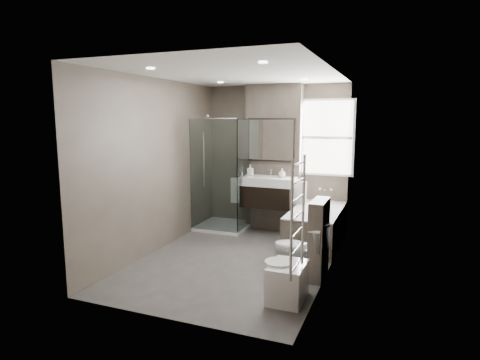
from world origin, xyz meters
The scene contains 15 objects.
room centered at (0.00, 0.00, 1.30)m, with size 2.70×3.90×2.70m.
vanity_pier centered at (0.00, 1.77, 1.30)m, with size 1.00×0.25×2.60m, color #564D44.
vanity centered at (0.00, 1.43, 0.74)m, with size 0.95×0.47×0.66m.
mirror_cabinet centered at (0.00, 1.61, 1.63)m, with size 0.86×0.08×0.76m.
towel_left centered at (-0.56, 1.40, 0.72)m, with size 0.24×0.06×0.44m, color silver.
towel_right centered at (0.56, 1.40, 0.72)m, with size 0.24×0.06×0.44m, color silver.
shower_enclosure centered at (-0.75, 1.35, 0.49)m, with size 0.90×0.90×2.00m.
bathtub centered at (0.92, 1.10, 0.32)m, with size 0.75×1.60×0.57m.
window centered at (0.90, 1.88, 1.68)m, with size 0.98×0.06×1.33m.
toilet centered at (0.97, -0.30, 0.35)m, with size 0.39×0.68×0.70m, color white.
cistern_box centered at (1.21, -0.25, 0.50)m, with size 0.19×0.55×1.00m.
bidet centered at (1.01, -1.04, 0.22)m, with size 0.45×0.52×0.54m.
towel_radiator centered at (1.25, -1.60, 1.12)m, with size 0.03×0.49×1.10m.
soap_bottle_a centered at (-0.32, 1.42, 1.10)m, with size 0.09×0.09×0.20m, color white.
soap_bottle_b centered at (0.24, 1.47, 1.08)m, with size 0.12×0.12×0.15m, color white.
Camera 1 is at (2.08, -5.15, 2.01)m, focal length 30.00 mm.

